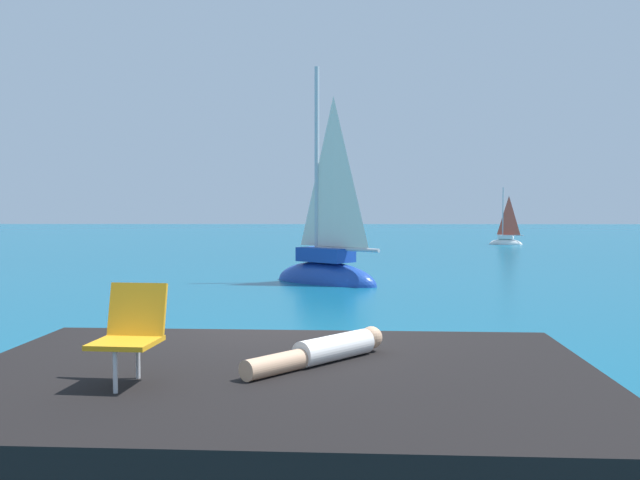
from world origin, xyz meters
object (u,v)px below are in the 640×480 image
object	(u,v)px
person_sunbather	(325,350)
sailboat_near	(326,270)
sailboat_far	(506,241)
beach_chair	(131,329)

from	to	relation	value
person_sunbather	sailboat_near	bearing A→B (deg)	-137.93
sailboat_far	person_sunbather	distance (m)	34.93
person_sunbather	beach_chair	distance (m)	1.77
sailboat_far	person_sunbather	bearing A→B (deg)	99.43
beach_chair	sailboat_far	bearing A→B (deg)	167.01
sailboat_near	sailboat_far	bearing A→B (deg)	-75.67
sailboat_near	beach_chair	size ratio (longest dim) A/B	8.28
sailboat_near	sailboat_far	xyz separation A→B (m)	(10.07, 20.47, -0.16)
sailboat_far	beach_chair	distance (m)	36.13
person_sunbather	beach_chair	bearing A→B (deg)	-22.65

